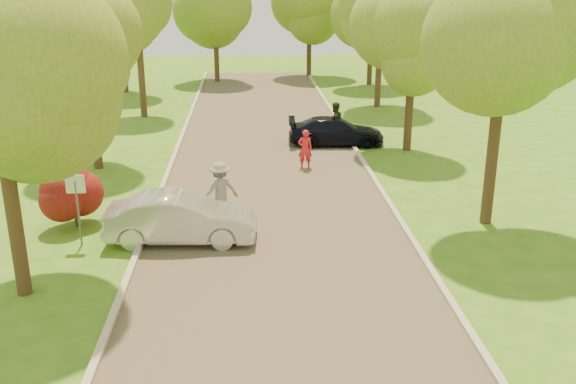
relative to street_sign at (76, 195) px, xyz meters
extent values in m
plane|color=#396D1A|center=(5.80, -4.00, -1.56)|extent=(100.00, 100.00, 0.00)
cube|color=#4C4438|center=(5.80, 4.00, -1.56)|extent=(8.00, 60.00, 0.01)
cube|color=#B2AD9E|center=(1.75, 4.00, -1.50)|extent=(0.18, 60.00, 0.12)
cube|color=#B2AD9E|center=(9.85, 4.00, -1.50)|extent=(0.18, 60.00, 0.12)
cylinder|color=#59595E|center=(0.00, 0.00, -0.56)|extent=(0.06, 0.06, 2.00)
cube|color=white|center=(0.00, 0.00, 0.34)|extent=(0.55, 0.04, 0.55)
cylinder|color=#382619|center=(-0.50, 1.50, -1.21)|extent=(0.12, 0.12, 0.70)
sphere|color=#590F0F|center=(-0.50, 1.50, -0.46)|extent=(1.70, 1.70, 1.70)
cylinder|color=#382619|center=(-0.70, -3.00, 0.24)|extent=(0.36, 0.36, 3.60)
sphere|color=#497F22|center=(-0.01, -3.00, 4.11)|extent=(3.45, 3.45, 3.45)
cylinder|color=#382619|center=(-1.20, 8.00, 0.01)|extent=(0.36, 0.36, 3.15)
sphere|color=#497F22|center=(-1.20, 8.00, 2.85)|extent=(4.20, 4.20, 4.20)
sphere|color=#497F22|center=(-0.57, 8.00, 3.48)|extent=(3.15, 3.15, 3.15)
cylinder|color=#382619|center=(-0.80, 18.00, 0.35)|extent=(0.36, 0.36, 3.83)
sphere|color=#497F22|center=(-0.80, 18.00, 3.70)|extent=(4.80, 4.80, 4.80)
sphere|color=#497F22|center=(-0.08, 18.00, 4.42)|extent=(3.60, 3.60, 3.60)
cylinder|color=#382619|center=(12.60, 1.00, 0.35)|extent=(0.36, 0.36, 3.83)
sphere|color=#497F22|center=(12.60, 1.00, 3.76)|extent=(5.00, 5.00, 5.00)
sphere|color=#497F22|center=(13.35, 1.00, 4.51)|extent=(3.75, 3.75, 3.75)
cylinder|color=#382619|center=(12.20, 10.00, 0.12)|extent=(0.36, 0.36, 3.38)
sphere|color=#497F22|center=(12.20, 10.00, 3.13)|extent=(4.40, 4.40, 4.40)
sphere|color=#497F22|center=(12.86, 10.00, 3.79)|extent=(3.30, 3.30, 3.30)
cylinder|color=#382619|center=(12.80, 20.00, 0.46)|extent=(0.36, 0.36, 4.05)
sphere|color=#497F22|center=(12.80, 20.00, 4.05)|extent=(5.20, 5.20, 5.20)
cylinder|color=#382619|center=(-3.20, 26.00, 0.24)|extent=(0.36, 0.36, 3.60)
sphere|color=#497F22|center=(-3.20, 26.00, 3.54)|extent=(5.00, 5.00, 5.00)
sphere|color=#497F22|center=(-2.45, 26.00, 4.29)|extent=(3.75, 3.75, 3.75)
cylinder|color=#382619|center=(13.80, 28.00, 0.35)|extent=(0.36, 0.36, 3.83)
sphere|color=#497F22|center=(13.80, 28.00, 3.76)|extent=(5.00, 5.00, 5.00)
cylinder|color=#382619|center=(2.80, 30.00, 0.12)|extent=(0.36, 0.36, 3.38)
sphere|color=#497F22|center=(2.80, 30.00, 3.25)|extent=(4.80, 4.80, 4.80)
sphere|color=#497F22|center=(3.52, 30.00, 3.97)|extent=(3.60, 3.60, 3.60)
cylinder|color=#382619|center=(9.80, 32.00, 0.24)|extent=(0.36, 0.36, 3.60)
sphere|color=#497F22|center=(9.80, 32.00, 3.54)|extent=(5.00, 5.00, 5.00)
imported|color=#B9BABE|center=(2.95, 0.09, -0.83)|extent=(4.54, 1.79, 1.47)
imported|color=black|center=(9.10, 11.16, -0.92)|extent=(4.54, 2.05, 1.29)
cube|color=black|center=(4.07, 1.62, -1.45)|extent=(0.61, 1.00, 0.02)
cylinder|color=#BFCC4C|center=(4.02, 1.97, -1.52)|extent=(0.06, 0.08, 0.08)
cylinder|color=#BFCC4C|center=(3.86, 1.91, -1.52)|extent=(0.06, 0.08, 0.08)
cylinder|color=#BFCC4C|center=(4.28, 1.34, -1.52)|extent=(0.06, 0.08, 0.08)
cylinder|color=#BFCC4C|center=(4.12, 1.27, -1.52)|extent=(0.06, 0.08, 0.08)
imported|color=gray|center=(4.07, 1.62, -0.50)|extent=(1.39, 1.11, 1.89)
imported|color=red|center=(7.31, 7.45, -0.75)|extent=(0.59, 0.39, 1.62)
imported|color=#2F3721|center=(9.12, 11.85, -0.62)|extent=(1.15, 1.07, 1.88)
camera|label=1|loc=(5.00, -17.85, 6.10)|focal=40.00mm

